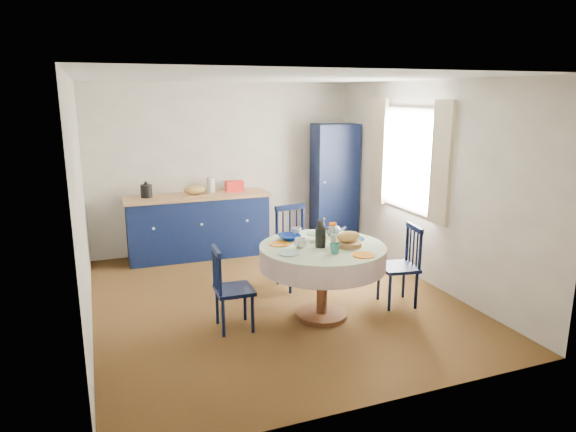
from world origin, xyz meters
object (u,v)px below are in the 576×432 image
at_px(pantry_cabinet, 334,185).
at_px(mug_d, 296,232).
at_px(kitchen_counter, 198,224).
at_px(mug_c, 332,232).
at_px(chair_far, 295,246).
at_px(mug_a, 301,243).
at_px(dining_table, 323,257).
at_px(chair_left, 230,288).
at_px(cobalt_bowl, 289,237).
at_px(mug_b, 335,248).
at_px(chair_right, 401,265).

relative_size(pantry_cabinet, mug_d, 17.08).
distance_m(kitchen_counter, mug_d, 2.32).
height_order(mug_c, mug_d, mug_d).
height_order(chair_far, mug_c, chair_far).
bearing_deg(mug_a, dining_table, -2.61).
xyz_separation_m(chair_left, mug_c, (1.23, 0.22, 0.41)).
bearing_deg(kitchen_counter, chair_far, -60.32).
height_order(mug_d, cobalt_bowl, mug_d).
bearing_deg(mug_a, cobalt_bowl, 90.22).
bearing_deg(pantry_cabinet, mug_c, -111.71).
distance_m(kitchen_counter, mug_b, 3.02).
xyz_separation_m(pantry_cabinet, mug_c, (-1.10, -2.20, -0.09)).
height_order(mug_a, mug_c, same).
bearing_deg(mug_b, chair_left, 160.14).
relative_size(dining_table, mug_c, 10.32).
xyz_separation_m(mug_a, mug_b, (0.25, -0.29, -0.00)).
relative_size(pantry_cabinet, mug_b, 17.51).
bearing_deg(pantry_cabinet, dining_table, -113.44).
height_order(dining_table, mug_a, dining_table).
bearing_deg(chair_far, dining_table, -100.48).
height_order(chair_far, mug_a, chair_far).
relative_size(chair_right, cobalt_bowl, 3.84).
height_order(pantry_cabinet, mug_b, pantry_cabinet).
relative_size(chair_left, chair_far, 0.87).
height_order(kitchen_counter, mug_c, kitchen_counter).
bearing_deg(mug_c, chair_left, -169.88).
bearing_deg(mug_a, mug_c, 29.68).
distance_m(chair_far, mug_d, 0.70).
xyz_separation_m(chair_left, mug_a, (0.73, -0.06, 0.41)).
bearing_deg(dining_table, cobalt_bowl, 127.43).
distance_m(chair_left, mug_b, 1.12).
distance_m(dining_table, mug_c, 0.42).
relative_size(kitchen_counter, chair_left, 2.39).
xyz_separation_m(chair_right, mug_a, (-1.23, 0.00, 0.38)).
xyz_separation_m(pantry_cabinet, cobalt_bowl, (-1.60, -2.16, -0.12)).
height_order(kitchen_counter, mug_a, kitchen_counter).
bearing_deg(mug_a, chair_far, 71.03).
distance_m(chair_left, chair_far, 1.40).
relative_size(kitchen_counter, chair_right, 2.26).
distance_m(kitchen_counter, dining_table, 2.73).
relative_size(chair_far, mug_b, 9.28).
relative_size(dining_table, chair_far, 1.32).
xyz_separation_m(chair_far, cobalt_bowl, (-0.33, -0.65, 0.32)).
xyz_separation_m(dining_table, cobalt_bowl, (-0.25, 0.33, 0.15)).
bearing_deg(mug_d, mug_a, -106.25).
distance_m(pantry_cabinet, mug_b, 3.09).
bearing_deg(cobalt_bowl, pantry_cabinet, 53.53).
height_order(kitchen_counter, pantry_cabinet, pantry_cabinet).
bearing_deg(dining_table, mug_d, 108.09).
height_order(kitchen_counter, chair_far, kitchen_counter).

